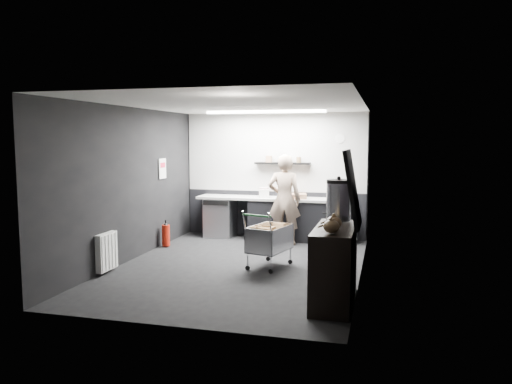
# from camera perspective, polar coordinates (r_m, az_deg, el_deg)

# --- Properties ---
(floor) EXTENTS (5.50, 5.50, 0.00)m
(floor) POSITION_cam_1_polar(r_m,az_deg,el_deg) (8.48, -1.95, -8.55)
(floor) COLOR black
(floor) RESTS_ON ground
(ceiling) EXTENTS (5.50, 5.50, 0.00)m
(ceiling) POSITION_cam_1_polar(r_m,az_deg,el_deg) (8.22, -2.02, 9.97)
(ceiling) COLOR white
(ceiling) RESTS_ON wall_back
(wall_back) EXTENTS (5.50, 0.00, 5.50)m
(wall_back) POSITION_cam_1_polar(r_m,az_deg,el_deg) (10.89, 2.15, 1.93)
(wall_back) COLOR black
(wall_back) RESTS_ON floor
(wall_front) EXTENTS (5.50, 0.00, 5.50)m
(wall_front) POSITION_cam_1_polar(r_m,az_deg,el_deg) (5.68, -9.93, -2.06)
(wall_front) COLOR black
(wall_front) RESTS_ON floor
(wall_left) EXTENTS (0.00, 5.50, 5.50)m
(wall_left) POSITION_cam_1_polar(r_m,az_deg,el_deg) (9.02, -14.26, 0.86)
(wall_left) COLOR black
(wall_left) RESTS_ON floor
(wall_right) EXTENTS (0.00, 5.50, 5.50)m
(wall_right) POSITION_cam_1_polar(r_m,az_deg,el_deg) (7.91, 12.04, 0.20)
(wall_right) COLOR black
(wall_right) RESTS_ON floor
(kitchen_wall_panel) EXTENTS (3.95, 0.02, 1.70)m
(kitchen_wall_panel) POSITION_cam_1_polar(r_m,az_deg,el_deg) (10.85, 2.13, 4.55)
(kitchen_wall_panel) COLOR beige
(kitchen_wall_panel) RESTS_ON wall_back
(dado_panel) EXTENTS (3.95, 0.02, 1.00)m
(dado_panel) POSITION_cam_1_polar(r_m,az_deg,el_deg) (10.97, 2.11, -2.51)
(dado_panel) COLOR black
(dado_panel) RESTS_ON wall_back
(floating_shelf) EXTENTS (1.20, 0.22, 0.04)m
(floating_shelf) POSITION_cam_1_polar(r_m,az_deg,el_deg) (10.71, 3.05, 3.30)
(floating_shelf) COLOR black
(floating_shelf) RESTS_ON wall_back
(wall_clock) EXTENTS (0.20, 0.03, 0.20)m
(wall_clock) POSITION_cam_1_polar(r_m,az_deg,el_deg) (10.62, 9.56, 6.06)
(wall_clock) COLOR white
(wall_clock) RESTS_ON wall_back
(poster) EXTENTS (0.02, 0.30, 0.40)m
(poster) POSITION_cam_1_polar(r_m,az_deg,el_deg) (10.15, -10.65, 2.65)
(poster) COLOR white
(poster) RESTS_ON wall_left
(poster_red_band) EXTENTS (0.02, 0.22, 0.10)m
(poster_red_band) POSITION_cam_1_polar(r_m,az_deg,el_deg) (10.14, -10.64, 3.04)
(poster_red_band) COLOR red
(poster_red_band) RESTS_ON poster
(radiator) EXTENTS (0.10, 0.50, 0.60)m
(radiator) POSITION_cam_1_polar(r_m,az_deg,el_deg) (8.37, -16.70, -6.55)
(radiator) COLOR white
(radiator) RESTS_ON wall_left
(ceiling_strip) EXTENTS (2.40, 0.20, 0.04)m
(ceiling_strip) POSITION_cam_1_polar(r_m,az_deg,el_deg) (10.00, 1.05, 9.12)
(ceiling_strip) COLOR white
(ceiling_strip) RESTS_ON ceiling
(prep_counter) EXTENTS (3.20, 0.61, 0.90)m
(prep_counter) POSITION_cam_1_polar(r_m,az_deg,el_deg) (10.65, 2.46, -3.01)
(prep_counter) COLOR black
(prep_counter) RESTS_ON floor
(person) EXTENTS (0.71, 0.50, 1.84)m
(person) POSITION_cam_1_polar(r_m,az_deg,el_deg) (10.10, 3.25, -0.87)
(person) COLOR beige
(person) RESTS_ON floor
(shopping_cart) EXTENTS (0.72, 0.99, 0.95)m
(shopping_cart) POSITION_cam_1_polar(r_m,az_deg,el_deg) (8.38, 1.53, -5.56)
(shopping_cart) COLOR silver
(shopping_cart) RESTS_ON floor
(sideboard) EXTENTS (0.58, 1.34, 2.01)m
(sideboard) POSITION_cam_1_polar(r_m,az_deg,el_deg) (6.65, 9.09, -7.14)
(sideboard) COLOR black
(sideboard) RESTS_ON floor
(fire_extinguisher) EXTENTS (0.16, 0.16, 0.52)m
(fire_extinguisher) POSITION_cam_1_polar(r_m,az_deg,el_deg) (10.10, -10.26, -4.80)
(fire_extinguisher) COLOR #B01B0B
(fire_extinguisher) RESTS_ON floor
(cardboard_box) EXTENTS (0.57, 0.48, 0.10)m
(cardboard_box) POSITION_cam_1_polar(r_m,az_deg,el_deg) (10.46, 4.39, -0.46)
(cardboard_box) COLOR #9A7052
(cardboard_box) RESTS_ON prep_counter
(pink_tub) EXTENTS (0.21, 0.21, 0.21)m
(pink_tub) POSITION_cam_1_polar(r_m,az_deg,el_deg) (10.64, 0.91, -0.04)
(pink_tub) COLOR beige
(pink_tub) RESTS_ON prep_counter
(white_container) EXTENTS (0.24, 0.21, 0.18)m
(white_container) POSITION_cam_1_polar(r_m,az_deg,el_deg) (10.59, 0.93, -0.16)
(white_container) COLOR white
(white_container) RESTS_ON prep_counter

